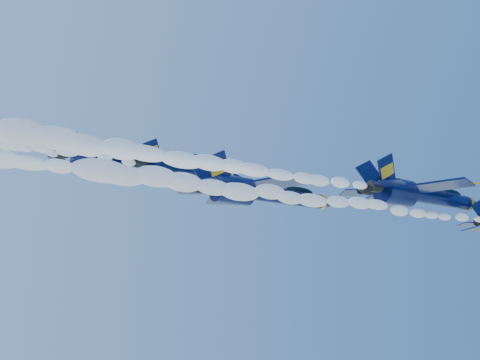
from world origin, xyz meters
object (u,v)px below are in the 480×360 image
jet_fourth (185,168)px  jet_second (420,195)px  jet_fifth (109,161)px  jet_third (263,193)px

jet_fourth → jet_second: bearing=-45.0°
jet_fourth → jet_fifth: (-7.23, 7.68, 1.65)m
jet_second → jet_third: bearing=148.3°
jet_second → jet_fifth: size_ratio=1.27×
jet_second → jet_fourth: size_ratio=1.28×
jet_third → jet_fourth: (-4.53, 10.30, 4.55)m
jet_third → jet_fifth: 22.36m
jet_third → jet_fourth: size_ratio=1.31×
jet_fourth → jet_fifth: bearing=133.3°
jet_third → jet_fifth: (-11.75, 17.98, 6.21)m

